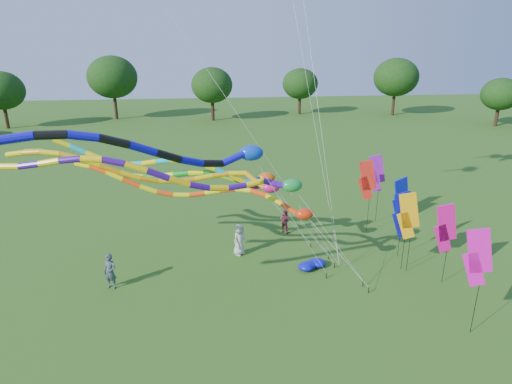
{
  "coord_description": "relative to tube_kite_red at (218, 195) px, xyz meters",
  "views": [
    {
      "loc": [
        -4.18,
        -14.8,
        11.03
      ],
      "look_at": [
        -1.94,
        3.06,
        4.8
      ],
      "focal_mm": 30.0,
      "sensor_mm": 36.0,
      "label": 1
    }
  ],
  "objects": [
    {
      "name": "ground",
      "position": [
        3.6,
        -3.87,
        -4.43
      ],
      "size": [
        160.0,
        160.0,
        0.0
      ],
      "primitive_type": "plane",
      "color": "#295D18",
      "rests_on": "ground"
    },
    {
      "name": "tree_ring",
      "position": [
        2.17,
        -3.98,
        1.21
      ],
      "size": [
        118.45,
        118.83,
        9.57
      ],
      "color": "#382314",
      "rests_on": "ground"
    },
    {
      "name": "tube_kite_red",
      "position": [
        0.0,
        0.0,
        0.0
      ],
      "size": [
        13.11,
        3.45,
        6.45
      ],
      "rotation": [
        0.0,
        0.0,
        -0.29
      ],
      "color": "black",
      "rests_on": "ground"
    },
    {
      "name": "tube_kite_orange",
      "position": [
        -1.94,
        1.01,
        0.78
      ],
      "size": [
        15.13,
        1.12,
        7.18
      ],
      "rotation": [
        0.0,
        0.0,
        -0.08
      ],
      "color": "black",
      "rests_on": "ground"
    },
    {
      "name": "tube_kite_purple",
      "position": [
        -1.13,
        -1.92,
        1.5
      ],
      "size": [
        14.91,
        1.43,
        7.67
      ],
      "rotation": [
        0.0,
        0.0,
        0.04
      ],
      "color": "black",
      "rests_on": "ground"
    },
    {
      "name": "tube_kite_blue",
      "position": [
        -3.18,
        -3.99,
        3.16
      ],
      "size": [
        15.97,
        5.91,
        9.34
      ],
      "rotation": [
        0.0,
        0.0,
        0.38
      ],
      "color": "black",
      "rests_on": "ground"
    },
    {
      "name": "tube_kite_cyan",
      "position": [
        -1.34,
        2.14,
        0.79
      ],
      "size": [
        13.65,
        2.07,
        7.11
      ],
      "rotation": [
        0.0,
        0.0,
        -0.1
      ],
      "color": "black",
      "rests_on": "ground"
    },
    {
      "name": "tube_kite_green",
      "position": [
        -1.94,
        2.78,
        0.27
      ],
      "size": [
        14.22,
        1.27,
        6.82
      ],
      "rotation": [
        0.0,
        0.0,
        0.01
      ],
      "color": "black",
      "rests_on": "ground"
    },
    {
      "name": "banner_pole_blue_a",
      "position": [
        9.09,
        -0.1,
        -1.4
      ],
      "size": [
        1.16,
        0.1,
        4.29
      ],
      "rotation": [
        0.0,
        0.0,
        -0.02
      ],
      "color": "black",
      "rests_on": "ground"
    },
    {
      "name": "banner_pole_magenta_b",
      "position": [
        10.5,
        -1.58,
        -1.56
      ],
      "size": [
        1.16,
        0.19,
        4.13
      ],
      "rotation": [
        0.0,
        0.0,
        -0.09
      ],
      "color": "black",
      "rests_on": "ground"
    },
    {
      "name": "banner_pole_orange",
      "position": [
        9.27,
        -0.28,
        -1.4
      ],
      "size": [
        1.13,
        0.43,
        4.29
      ],
      "rotation": [
        0.0,
        0.0,
        -0.31
      ],
      "color": "black",
      "rests_on": "ground"
    },
    {
      "name": "banner_pole_violet",
      "position": [
        10.18,
        6.06,
        -1.13
      ],
      "size": [
        1.16,
        0.28,
        4.56
      ],
      "rotation": [
        0.0,
        0.0,
        -0.18
      ],
      "color": "black",
      "rests_on": "ground"
    },
    {
      "name": "banner_pole_magenta_a",
      "position": [
        9.59,
        -5.31,
        -1.09
      ],
      "size": [
        1.12,
        0.48,
        4.61
      ],
      "rotation": [
        0.0,
        0.0,
        -0.35
      ],
      "color": "black",
      "rests_on": "ground"
    },
    {
      "name": "banner_pole_red",
      "position": [
        9.05,
        4.72,
        -1.1
      ],
      "size": [
        1.13,
        0.41,
        4.59
      ],
      "rotation": [
        0.0,
        0.0,
        -0.3
      ],
      "color": "black",
      "rests_on": "ground"
    },
    {
      "name": "banner_pole_blue_b",
      "position": [
        9.52,
        1.16,
        -1.09
      ],
      "size": [
        1.13,
        0.44,
        4.6
      ],
      "rotation": [
        0.0,
        0.0,
        0.32
      ],
      "color": "black",
      "rests_on": "ground"
    },
    {
      "name": "blue_nylon_heap",
      "position": [
        4.72,
        0.43,
        -4.23
      ],
      "size": [
        1.33,
        1.44,
        0.43
      ],
      "color": "#0D12AF",
      "rests_on": "ground"
    },
    {
      "name": "person_a",
      "position": [
        1.16,
        2.56,
        -3.54
      ],
      "size": [
        1.03,
        1.0,
        1.78
      ],
      "primitive_type": "imported",
      "rotation": [
        0.0,
        0.0,
        0.73
      ],
      "color": "beige",
      "rests_on": "ground"
    },
    {
      "name": "person_b",
      "position": [
        -5.2,
        -0.13,
        -3.55
      ],
      "size": [
        0.76,
        0.64,
        1.77
      ],
      "primitive_type": "imported",
      "rotation": [
        0.0,
        0.0,
        -0.39
      ],
      "color": "#38424F",
      "rests_on": "ground"
    },
    {
      "name": "person_c",
      "position": [
        4.22,
        5.21,
        -3.66
      ],
      "size": [
        0.94,
        0.95,
        1.55
      ],
      "primitive_type": "imported",
      "rotation": [
        0.0,
        0.0,
        2.31
      ],
      "color": "maroon",
      "rests_on": "ground"
    }
  ]
}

